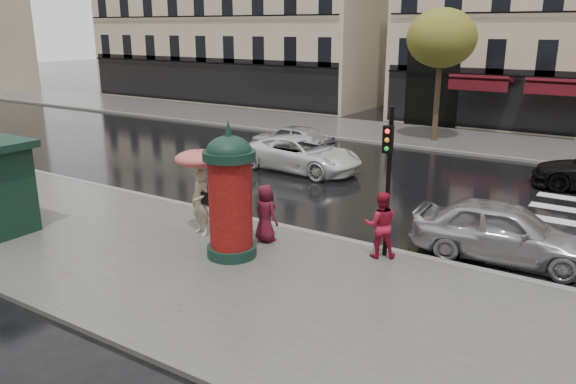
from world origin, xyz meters
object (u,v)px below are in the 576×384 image
Objects in this scene: woman_umbrella at (199,178)px; woman_red at (380,225)px; man_burgundy at (266,213)px; traffic_light at (388,168)px; car_white at (302,154)px; car_far_silver at (292,139)px; car_silver at (504,231)px; morris_column at (230,192)px.

woman_umbrella is 5.07m from woman_red.
woman_umbrella reaches higher than man_burgundy.
traffic_light is (3.14, 0.76, 1.51)m from man_burgundy.
woman_umbrella is 5.16m from traffic_light.
woman_red is 0.34× the size of car_white.
car_far_silver is at bearing 109.27° from woman_umbrella.
man_burgundy is at bearing -17.48° from woman_red.
woman_red is 3.16m from car_silver.
morris_column is at bearing 118.56° from car_silver.
woman_umbrella reaches higher than woman_red.
man_burgundy is 6.15m from car_silver.
man_burgundy is 11.36m from car_far_silver.
man_burgundy is at bearing 83.78° from morris_column.
woman_red is 0.41× the size of car_far_silver.
morris_column is 3.93m from traffic_light.
woman_umbrella is at bearing -165.10° from traffic_light.
traffic_light reaches higher than morris_column.
car_far_silver is at bearing -77.17° from woman_red.
woman_umbrella is at bearing 155.78° from morris_column.
car_white is 1.21× the size of car_far_silver.
woman_red is at bearing 31.68° from morris_column.
traffic_light is 9.61m from car_white.
morris_column reaches higher than car_far_silver.
woman_red is 0.38× the size of car_silver.
traffic_light is 3.45m from car_silver.
man_burgundy is 0.45× the size of morris_column.
man_burgundy reaches higher than car_white.
woman_umbrella is at bearing 26.08° from car_far_silver.
woman_red is at bearing -152.83° from man_burgundy.
car_white is at bearing 46.79° from car_far_silver.
woman_umbrella is 2.08m from man_burgundy.
man_burgundy is 0.35× the size of car_silver.
man_burgundy is at bearing 109.05° from car_silver.
traffic_light is (4.95, 1.32, 0.66)m from woman_umbrella.
morris_column reaches higher than car_white.
morris_column is at bearing 98.68° from man_burgundy.
morris_column is at bearing 32.21° from car_far_silver.
traffic_light is at bearing 32.27° from morris_column.
traffic_light is at bearing 14.90° from woman_umbrella.
woman_umbrella is 0.59× the size of car_far_silver.
car_white is (-9.10, 5.07, -0.06)m from car_silver.
woman_umbrella is 0.49× the size of car_white.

